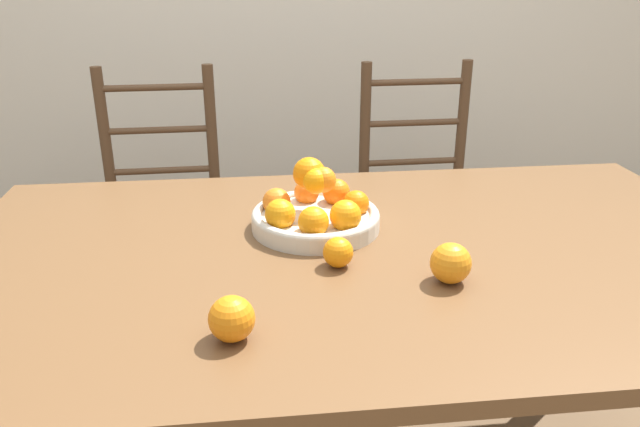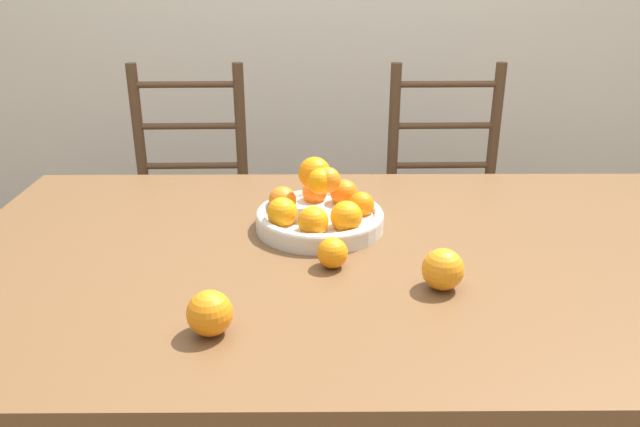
{
  "view_description": "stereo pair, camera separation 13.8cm",
  "coord_description": "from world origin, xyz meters",
  "px_view_note": "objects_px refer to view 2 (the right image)",
  "views": [
    {
      "loc": [
        -0.24,
        -1.25,
        1.36
      ],
      "look_at": [
        -0.09,
        0.04,
        0.83
      ],
      "focal_mm": 35.0,
      "sensor_mm": 36.0,
      "label": 1
    },
    {
      "loc": [
        -0.1,
        -1.26,
        1.36
      ],
      "look_at": [
        -0.09,
        0.04,
        0.83
      ],
      "focal_mm": 35.0,
      "sensor_mm": 36.0,
      "label": 2
    }
  ],
  "objects_px": {
    "fruit_bowl": "(320,211)",
    "chair_right": "(446,215)",
    "chair_left": "(190,216)",
    "orange_loose_0": "(210,313)",
    "orange_loose_2": "(443,269)",
    "orange_loose_1": "(332,253)"
  },
  "relations": [
    {
      "from": "fruit_bowl",
      "to": "chair_right",
      "type": "distance_m",
      "value": 0.94
    },
    {
      "from": "chair_left",
      "to": "chair_right",
      "type": "xyz_separation_m",
      "value": [
        0.95,
        0.0,
        0.0
      ]
    },
    {
      "from": "orange_loose_0",
      "to": "orange_loose_2",
      "type": "bearing_deg",
      "value": 20.06
    },
    {
      "from": "orange_loose_2",
      "to": "chair_left",
      "type": "xyz_separation_m",
      "value": [
        -0.72,
        1.04,
        -0.32
      ]
    },
    {
      "from": "fruit_bowl",
      "to": "orange_loose_1",
      "type": "xyz_separation_m",
      "value": [
        0.03,
        -0.21,
        -0.01
      ]
    },
    {
      "from": "orange_loose_0",
      "to": "chair_left",
      "type": "bearing_deg",
      "value": 103.27
    },
    {
      "from": "orange_loose_2",
      "to": "orange_loose_1",
      "type": "bearing_deg",
      "value": 156.34
    },
    {
      "from": "orange_loose_2",
      "to": "chair_right",
      "type": "xyz_separation_m",
      "value": [
        0.23,
        1.04,
        -0.32
      ]
    },
    {
      "from": "orange_loose_2",
      "to": "chair_right",
      "type": "relative_size",
      "value": 0.08
    },
    {
      "from": "orange_loose_2",
      "to": "chair_left",
      "type": "height_order",
      "value": "chair_left"
    },
    {
      "from": "fruit_bowl",
      "to": "orange_loose_1",
      "type": "bearing_deg",
      "value": -82.92
    },
    {
      "from": "fruit_bowl",
      "to": "orange_loose_2",
      "type": "height_order",
      "value": "fruit_bowl"
    },
    {
      "from": "orange_loose_1",
      "to": "chair_right",
      "type": "relative_size",
      "value": 0.06
    },
    {
      "from": "chair_right",
      "to": "orange_loose_0",
      "type": "bearing_deg",
      "value": -120.15
    },
    {
      "from": "orange_loose_0",
      "to": "orange_loose_1",
      "type": "distance_m",
      "value": 0.33
    },
    {
      "from": "chair_right",
      "to": "orange_loose_2",
      "type": "bearing_deg",
      "value": -103.81
    },
    {
      "from": "orange_loose_0",
      "to": "orange_loose_2",
      "type": "distance_m",
      "value": 0.46
    },
    {
      "from": "chair_left",
      "to": "fruit_bowl",
      "type": "bearing_deg",
      "value": -58.72
    },
    {
      "from": "orange_loose_2",
      "to": "fruit_bowl",
      "type": "bearing_deg",
      "value": 128.6
    },
    {
      "from": "orange_loose_0",
      "to": "chair_left",
      "type": "height_order",
      "value": "chair_left"
    },
    {
      "from": "chair_left",
      "to": "orange_loose_1",
      "type": "bearing_deg",
      "value": -63.5
    },
    {
      "from": "fruit_bowl",
      "to": "orange_loose_1",
      "type": "distance_m",
      "value": 0.21
    }
  ]
}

